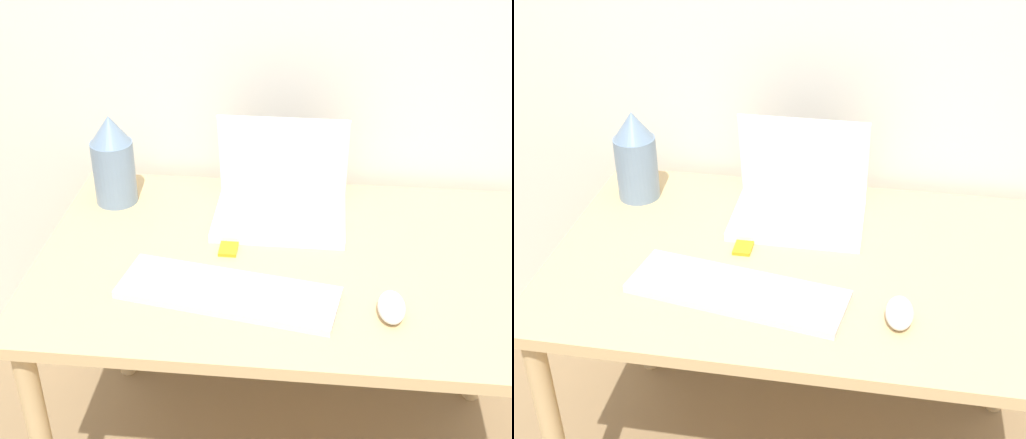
# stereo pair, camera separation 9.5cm
# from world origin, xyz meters

# --- Properties ---
(desk) EXTENTS (1.22, 0.75, 0.71)m
(desk) POSITION_xyz_m (0.00, 0.38, 0.63)
(desk) COLOR tan
(desk) RESTS_ON ground_plane
(laptop) EXTENTS (0.33, 0.25, 0.26)m
(laptop) POSITION_xyz_m (-0.05, 0.57, 0.77)
(laptop) COLOR white
(laptop) RESTS_ON desk
(keyboard) EXTENTS (0.50, 0.23, 0.02)m
(keyboard) POSITION_xyz_m (-0.14, 0.22, 0.72)
(keyboard) COLOR silver
(keyboard) RESTS_ON desk
(mouse) EXTENTS (0.06, 0.11, 0.04)m
(mouse) POSITION_xyz_m (0.21, 0.19, 0.73)
(mouse) COLOR silver
(mouse) RESTS_ON desk
(vase) EXTENTS (0.11, 0.11, 0.24)m
(vase) POSITION_xyz_m (-0.49, 0.60, 0.83)
(vase) COLOR slate
(vase) RESTS_ON desk
(mp3_player) EXTENTS (0.04, 0.06, 0.01)m
(mp3_player) POSITION_xyz_m (-0.17, 0.39, 0.72)
(mp3_player) COLOR orange
(mp3_player) RESTS_ON desk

